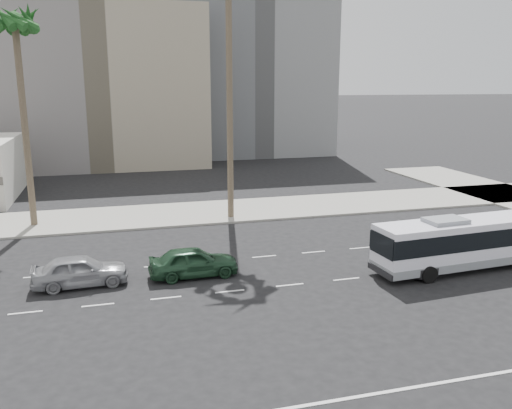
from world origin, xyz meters
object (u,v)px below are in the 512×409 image
object	(u,v)px
city_bus	(464,242)
palm_mid	(15,25)
car_a	(194,262)
car_b	(80,271)

from	to	relation	value
city_bus	palm_mid	bearing A→B (deg)	142.64
palm_mid	city_bus	bearing A→B (deg)	-33.29
city_bus	car_a	world-z (taller)	city_bus
city_bus	car_a	size ratio (longest dim) A/B	2.25
city_bus	car_b	xyz separation A→B (m)	(-19.37, 2.88, -0.74)
car_b	palm_mid	distance (m)	17.74
car_a	car_b	size ratio (longest dim) A/B	1.00
city_bus	car_a	bearing A→B (deg)	164.87
city_bus	palm_mid	xyz separation A→B (m)	(-22.94, 15.06, 11.65)
car_b	palm_mid	xyz separation A→B (m)	(-3.57, 12.19, 12.39)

